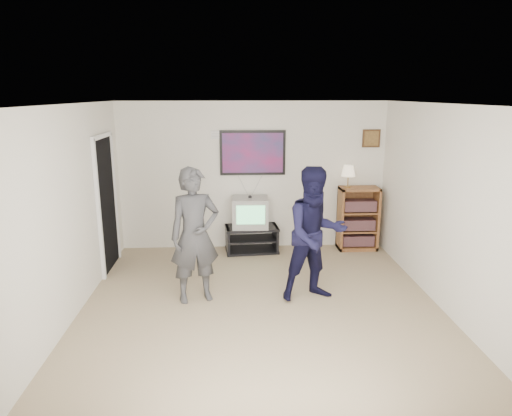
{
  "coord_description": "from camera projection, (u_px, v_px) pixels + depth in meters",
  "views": [
    {
      "loc": [
        -0.33,
        -5.13,
        2.62
      ],
      "look_at": [
        -0.04,
        0.68,
        1.15
      ],
      "focal_mm": 32.0,
      "sensor_mm": 36.0,
      "label": 1
    }
  ],
  "objects": [
    {
      "name": "room_shell",
      "position": [
        260.0,
        207.0,
        5.66
      ],
      "size": [
        4.51,
        5.0,
        2.51
      ],
      "color": "#7B694E",
      "rests_on": "ground"
    },
    {
      "name": "media_stand",
      "position": [
        252.0,
        239.0,
        7.73
      ],
      "size": [
        0.92,
        0.56,
        0.44
      ],
      "rotation": [
        0.0,
        0.0,
        0.09
      ],
      "color": "black",
      "rests_on": "room_shell"
    },
    {
      "name": "crt_television",
      "position": [
        250.0,
        212.0,
        7.61
      ],
      "size": [
        0.6,
        0.51,
        0.5
      ],
      "primitive_type": null,
      "rotation": [
        0.0,
        0.0,
        -0.02
      ],
      "color": "gray",
      "rests_on": "media_stand"
    },
    {
      "name": "bookshelf",
      "position": [
        358.0,
        218.0,
        7.79
      ],
      "size": [
        0.66,
        0.38,
        1.08
      ],
      "primitive_type": null,
      "color": "brown",
      "rests_on": "room_shell"
    },
    {
      "name": "table_lamp",
      "position": [
        348.0,
        176.0,
        7.64
      ],
      "size": [
        0.24,
        0.24,
        0.37
      ],
      "primitive_type": null,
      "color": "beige",
      "rests_on": "bookshelf"
    },
    {
      "name": "person_tall",
      "position": [
        195.0,
        236.0,
        5.76
      ],
      "size": [
        0.73,
        0.59,
        1.74
      ],
      "primitive_type": "imported",
      "rotation": [
        0.0,
        0.0,
        0.31
      ],
      "color": "#363639",
      "rests_on": "room_shell"
    },
    {
      "name": "person_short",
      "position": [
        315.0,
        235.0,
        5.8
      ],
      "size": [
        0.98,
        0.84,
        1.74
      ],
      "primitive_type": "imported",
      "rotation": [
        0.0,
        0.0,
        0.24
      ],
      "color": "black",
      "rests_on": "room_shell"
    },
    {
      "name": "controller_left",
      "position": [
        194.0,
        211.0,
        5.95
      ],
      "size": [
        0.07,
        0.12,
        0.03
      ],
      "primitive_type": "cube",
      "rotation": [
        0.0,
        0.0,
        -0.32
      ],
      "color": "white",
      "rests_on": "person_tall"
    },
    {
      "name": "controller_right",
      "position": [
        312.0,
        223.0,
        5.96
      ],
      "size": [
        0.07,
        0.13,
        0.04
      ],
      "primitive_type": "cube",
      "rotation": [
        0.0,
        0.0,
        -0.26
      ],
      "color": "white",
      "rests_on": "person_short"
    },
    {
      "name": "poster",
      "position": [
        253.0,
        153.0,
        7.62
      ],
      "size": [
        1.1,
        0.03,
        0.75
      ],
      "primitive_type": "cube",
      "color": "black",
      "rests_on": "room_shell"
    },
    {
      "name": "air_vent",
      "position": [
        219.0,
        135.0,
        7.52
      ],
      "size": [
        0.28,
        0.02,
        0.14
      ],
      "primitive_type": "cube",
      "color": "white",
      "rests_on": "room_shell"
    },
    {
      "name": "small_picture",
      "position": [
        371.0,
        138.0,
        7.67
      ],
      "size": [
        0.3,
        0.03,
        0.3
      ],
      "primitive_type": "cube",
      "color": "#342010",
      "rests_on": "room_shell"
    },
    {
      "name": "doorway",
      "position": [
        106.0,
        205.0,
        6.82
      ],
      "size": [
        0.03,
        0.85,
        2.0
      ],
      "primitive_type": "cube",
      "color": "black",
      "rests_on": "room_shell"
    }
  ]
}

